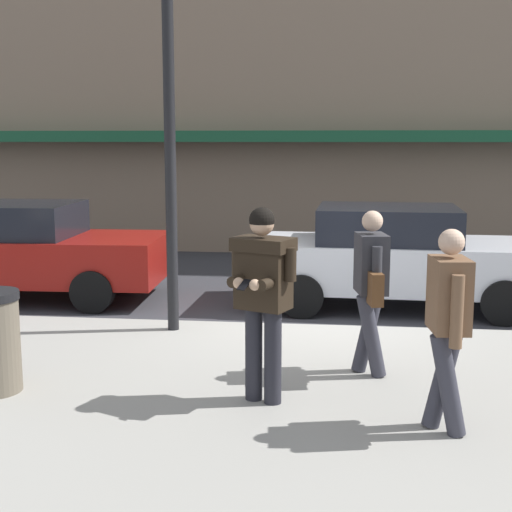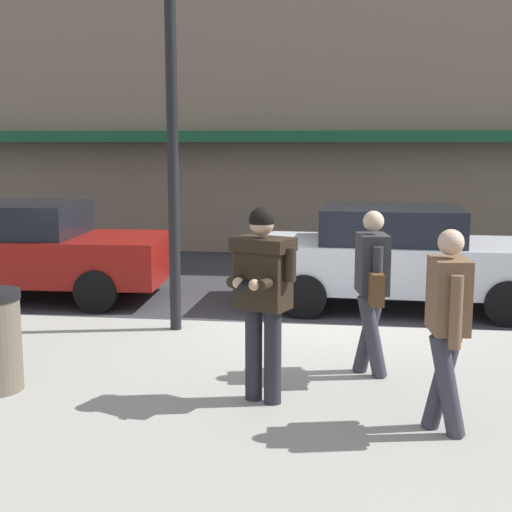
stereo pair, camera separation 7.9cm
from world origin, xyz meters
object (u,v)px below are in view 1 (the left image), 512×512
(street_lamp_post, at_px, (169,89))
(parked_sedan_mid, at_px, (396,256))
(man_texting_on_phone, at_px, (263,284))
(pedestrian_with_bag, at_px, (371,283))
(parked_sedan_near, at_px, (20,250))
(pedestrian_dark_coat, at_px, (448,318))

(street_lamp_post, bearing_deg, parked_sedan_mid, 36.22)
(man_texting_on_phone, relative_size, pedestrian_with_bag, 1.06)
(man_texting_on_phone, bearing_deg, parked_sedan_near, 134.42)
(pedestrian_dark_coat, distance_m, street_lamp_post, 4.61)
(parked_sedan_near, distance_m, man_texting_on_phone, 6.28)
(man_texting_on_phone, distance_m, pedestrian_dark_coat, 1.65)
(parked_sedan_near, xyz_separation_m, pedestrian_with_bag, (5.39, -3.59, 0.32))
(pedestrian_dark_coat, bearing_deg, street_lamp_post, 135.79)
(man_texting_on_phone, bearing_deg, parked_sedan_mid, 71.21)
(parked_sedan_mid, relative_size, street_lamp_post, 0.93)
(parked_sedan_near, relative_size, street_lamp_post, 0.93)
(parked_sedan_near, xyz_separation_m, man_texting_on_phone, (4.38, -4.47, 0.46))
(man_texting_on_phone, relative_size, pedestrian_dark_coat, 1.06)
(parked_sedan_near, distance_m, street_lamp_post, 4.33)
(parked_sedan_mid, xyz_separation_m, pedestrian_with_bag, (-0.54, -3.66, 0.32))
(parked_sedan_near, distance_m, pedestrian_dark_coat, 7.76)
(pedestrian_with_bag, bearing_deg, man_texting_on_phone, -138.65)
(pedestrian_with_bag, height_order, street_lamp_post, street_lamp_post)
(pedestrian_dark_coat, bearing_deg, parked_sedan_near, 140.10)
(pedestrian_with_bag, xyz_separation_m, pedestrian_dark_coat, (0.56, -1.39, 0.00))
(parked_sedan_mid, xyz_separation_m, street_lamp_post, (-2.95, -2.16, 2.35))
(pedestrian_dark_coat, xyz_separation_m, street_lamp_post, (-2.97, 2.89, 2.03))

